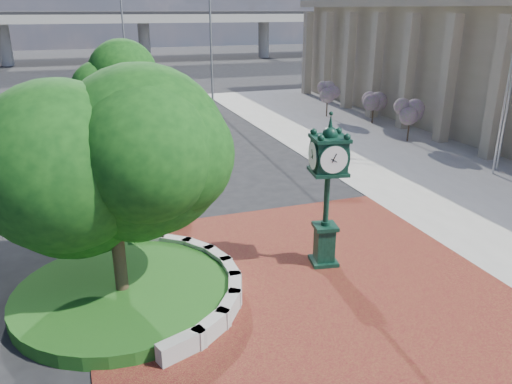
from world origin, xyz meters
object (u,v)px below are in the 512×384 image
object	(u,v)px
post_clock	(327,186)
street_lamp_far	(126,32)
street_lamp_near	(214,39)
flagpole_a	(511,69)
parked_car	(171,87)

from	to	relation	value
post_clock	street_lamp_far	xyz separation A→B (m)	(-2.05, 38.63, 3.07)
street_lamp_near	street_lamp_far	bearing A→B (deg)	116.94
flagpole_a	post_clock	bearing A→B (deg)	-155.37
parked_car	flagpole_a	world-z (taller)	flagpole_a
post_clock	street_lamp_far	world-z (taller)	street_lamp_far
post_clock	flagpole_a	bearing A→B (deg)	24.63
post_clock	flagpole_a	xyz separation A→B (m)	(12.33, 5.65, 2.50)
parked_car	street_lamp_near	bearing A→B (deg)	-62.32
post_clock	street_lamp_far	bearing A→B (deg)	93.04
post_clock	parked_car	bearing A→B (deg)	87.77
flagpole_a	street_lamp_far	distance (m)	35.98
street_lamp_far	street_lamp_near	bearing A→B (deg)	-63.06
post_clock	flagpole_a	size ratio (longest dim) A/B	0.49
parked_car	post_clock	bearing A→B (deg)	-80.71
flagpole_a	street_lamp_near	distance (m)	23.36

